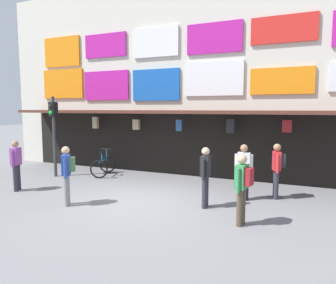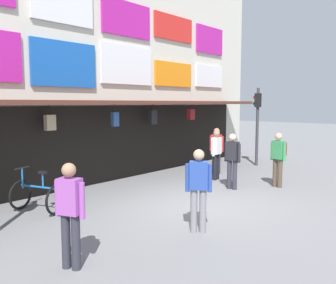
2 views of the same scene
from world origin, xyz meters
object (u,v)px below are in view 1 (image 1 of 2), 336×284
at_px(pedestrian_in_black, 244,169).
at_px(pedestrian_in_purple, 205,174).
at_px(pedestrian_in_red, 243,184).
at_px(traffic_light_near, 54,123).
at_px(pedestrian_in_yellow, 277,167).
at_px(pedestrian_in_green, 67,171).
at_px(bicycle_parked, 103,166).
at_px(pedestrian_in_white, 16,163).

bearing_deg(pedestrian_in_black, pedestrian_in_purple, -127.06).
bearing_deg(pedestrian_in_red, traffic_light_near, 163.61).
height_order(pedestrian_in_yellow, pedestrian_in_green, same).
xyz_separation_m(bicycle_parked, pedestrian_in_purple, (5.02, -2.31, 0.55)).
bearing_deg(pedestrian_in_green, pedestrian_in_yellow, 29.68).
relative_size(traffic_light_near, pedestrian_in_white, 1.90).
xyz_separation_m(pedestrian_in_yellow, pedestrian_in_white, (-7.99, -2.51, -0.04)).
bearing_deg(traffic_light_near, pedestrian_in_black, -2.02).
bearing_deg(pedestrian_in_white, traffic_light_near, 101.37).
relative_size(traffic_light_near, bicycle_parked, 2.42).
height_order(traffic_light_near, pedestrian_in_green, traffic_light_near).
bearing_deg(traffic_light_near, pedestrian_in_green, -41.77).
xyz_separation_m(traffic_light_near, pedestrian_in_green, (3.07, -2.74, -1.16)).
bearing_deg(pedestrian_in_white, pedestrian_in_purple, 7.53).
height_order(pedestrian_in_black, pedestrian_in_red, same).
relative_size(pedestrian_in_green, pedestrian_in_red, 1.00).
distance_m(pedestrian_in_yellow, pedestrian_in_black, 1.07).
height_order(pedestrian_in_white, pedestrian_in_black, same).
bearing_deg(pedestrian_in_black, pedestrian_in_white, -164.69).
distance_m(pedestrian_in_white, pedestrian_in_black, 7.34).
relative_size(pedestrian_in_yellow, pedestrian_in_purple, 1.00).
relative_size(pedestrian_in_green, pedestrian_in_white, 1.00).
bearing_deg(pedestrian_in_green, pedestrian_in_black, 29.11).
relative_size(traffic_light_near, pedestrian_in_green, 1.90).
bearing_deg(pedestrian_in_white, pedestrian_in_yellow, 17.46).
xyz_separation_m(bicycle_parked, pedestrian_in_red, (6.19, -3.24, 0.59)).
relative_size(pedestrian_in_yellow, pedestrian_in_green, 1.00).
relative_size(pedestrian_in_purple, pedestrian_in_red, 1.00).
bearing_deg(traffic_light_near, pedestrian_in_yellow, 2.09).
height_order(pedestrian_in_yellow, pedestrian_in_black, same).
xyz_separation_m(traffic_light_near, pedestrian_in_red, (7.86, -2.31, -1.16)).
bearing_deg(pedestrian_in_white, pedestrian_in_green, -11.61).
distance_m(pedestrian_in_purple, pedestrian_in_red, 1.50).
height_order(pedestrian_in_green, pedestrian_in_red, same).
bearing_deg(pedestrian_in_red, pedestrian_in_yellow, 77.64).
distance_m(pedestrian_in_yellow, pedestrian_in_red, 2.68).
distance_m(pedestrian_in_yellow, pedestrian_in_green, 6.17).
bearing_deg(pedestrian_in_yellow, bicycle_parked, 174.73).
bearing_deg(bicycle_parked, pedestrian_in_white, -111.28).
bearing_deg(bicycle_parked, pedestrian_in_purple, -24.73).
xyz_separation_m(bicycle_parked, pedestrian_in_white, (-1.22, -3.14, 0.55)).
xyz_separation_m(bicycle_parked, pedestrian_in_green, (1.41, -3.68, 0.59)).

